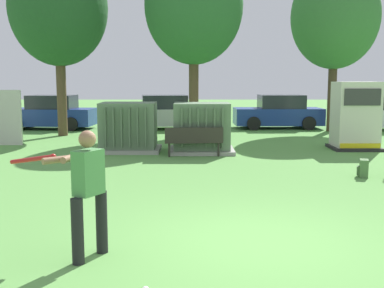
{
  "coord_description": "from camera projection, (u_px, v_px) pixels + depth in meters",
  "views": [
    {
      "loc": [
        -0.94,
        -6.79,
        2.42
      ],
      "look_at": [
        -0.92,
        3.5,
        1.0
      ],
      "focal_mm": 44.8,
      "sensor_mm": 36.0,
      "label": 1
    }
  ],
  "objects": [
    {
      "name": "ground_plane",
      "position": [
        255.0,
        243.0,
        7.05
      ],
      "size": [
        96.0,
        96.0,
        0.0
      ],
      "primitive_type": "plane",
      "color": "#5B9947"
    },
    {
      "name": "transformer_west",
      "position": [
        128.0,
        128.0,
        15.9
      ],
      "size": [
        2.1,
        1.7,
        1.62
      ],
      "color": "#9E9B93",
      "rests_on": "ground"
    },
    {
      "name": "transformer_mid_west",
      "position": [
        201.0,
        128.0,
        15.67
      ],
      "size": [
        2.1,
        1.7,
        1.62
      ],
      "color": "#9E9B93",
      "rests_on": "ground"
    },
    {
      "name": "generator_enclosure",
      "position": [
        355.0,
        116.0,
        16.31
      ],
      "size": [
        1.6,
        1.4,
        2.3
      ],
      "color": "#262626",
      "rests_on": "ground"
    },
    {
      "name": "park_bench",
      "position": [
        193.0,
        139.0,
        14.83
      ],
      "size": [
        1.82,
        0.53,
        0.92
      ],
      "color": "#2D2823",
      "rests_on": "ground"
    },
    {
      "name": "batter",
      "position": [
        85.0,
        187.0,
        6.38
      ],
      "size": [
        1.51,
        1.04,
        1.74
      ],
      "color": "black",
      "rests_on": "ground"
    },
    {
      "name": "backpack",
      "position": [
        363.0,
        169.0,
        11.77
      ],
      "size": [
        0.33,
        0.36,
        0.44
      ],
      "color": "#4C723F",
      "rests_on": "ground"
    },
    {
      "name": "tree_left",
      "position": [
        58.0,
        8.0,
        19.64
      ],
      "size": [
        4.02,
        4.02,
        7.69
      ],
      "color": "brown",
      "rests_on": "ground"
    },
    {
      "name": "tree_center_left",
      "position": [
        193.0,
        6.0,
        19.96
      ],
      "size": [
        4.12,
        4.12,
        7.87
      ],
      "color": "brown",
      "rests_on": "ground"
    },
    {
      "name": "tree_center_right",
      "position": [
        334.0,
        17.0,
        21.31
      ],
      "size": [
        3.9,
        3.9,
        7.45
      ],
      "color": "#4C3828",
      "rests_on": "ground"
    },
    {
      "name": "parked_car_leftmost",
      "position": [
        50.0,
        113.0,
        22.88
      ],
      "size": [
        4.29,
        2.1,
        1.62
      ],
      "color": "navy",
      "rests_on": "ground"
    },
    {
      "name": "parked_car_left_of_center",
      "position": [
        162.0,
        113.0,
        22.93
      ],
      "size": [
        4.39,
        2.33,
        1.62
      ],
      "color": "#B2B2B7",
      "rests_on": "ground"
    },
    {
      "name": "parked_car_right_of_center",
      "position": [
        278.0,
        113.0,
        23.23
      ],
      "size": [
        4.25,
        2.01,
        1.62
      ],
      "color": "navy",
      "rests_on": "ground"
    }
  ]
}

